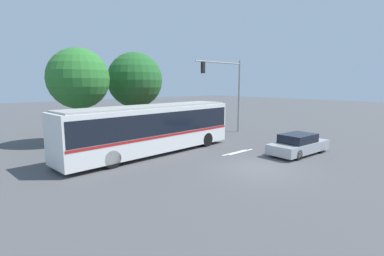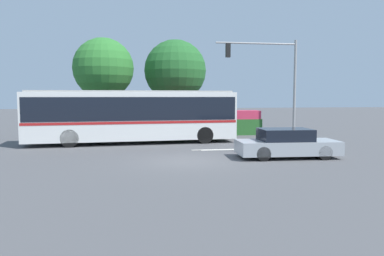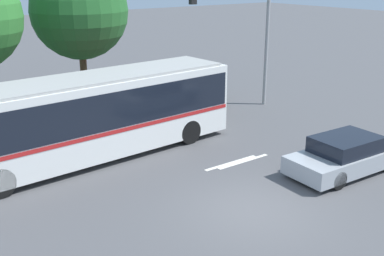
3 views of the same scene
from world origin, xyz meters
TOP-DOWN VIEW (x-y plane):
  - ground_plane at (0.00, 0.00)m, footprint 140.00×140.00m
  - city_bus at (-2.35, 6.61)m, footprint 12.43×3.31m
  - sedan_foreground at (4.61, 0.12)m, footprint 4.68×2.06m
  - traffic_light_pole at (7.20, 8.31)m, footprint 5.65×0.24m
  - flowering_hedge at (2.54, 10.59)m, footprint 8.77×1.46m
  - street_tree_centre at (1.08, 14.24)m, footprint 4.97×4.97m
  - lane_stripe_near at (1.86, 3.11)m, footprint 2.40×0.16m
  - lane_stripe_mid at (2.33, 2.94)m, footprint 2.40×0.16m

SIDE VIEW (x-z plane):
  - ground_plane at x=0.00m, z-range 0.00..0.00m
  - lane_stripe_near at x=1.86m, z-range 0.00..0.01m
  - lane_stripe_mid at x=2.33m, z-range 0.00..0.01m
  - sedan_foreground at x=4.61m, z-range -0.04..1.30m
  - flowering_hedge at x=2.54m, z-range -0.01..1.75m
  - city_bus at x=-2.35m, z-range 0.22..3.37m
  - traffic_light_pole at x=7.20m, z-range 1.11..7.73m
  - street_tree_centre at x=1.08m, z-range 1.18..8.52m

